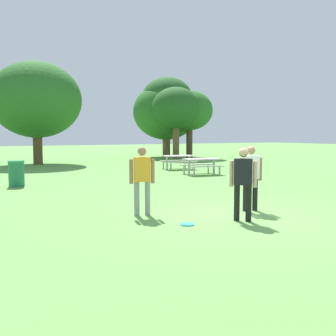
{
  "coord_description": "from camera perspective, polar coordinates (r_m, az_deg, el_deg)",
  "views": [
    {
      "loc": [
        -5.94,
        -7.07,
        1.94
      ],
      "look_at": [
        -0.72,
        2.24,
        1.0
      ],
      "focal_mm": 41.32,
      "sensor_mm": 36.0,
      "label": 1
    }
  ],
  "objects": [
    {
      "name": "tree_slender_mid",
      "position": [
        32.95,
        -0.3,
        8.27
      ],
      "size": [
        5.55,
        5.55,
        6.19
      ],
      "color": "brown",
      "rests_on": "ground"
    },
    {
      "name": "tree_back_right",
      "position": [
        31.5,
        3.19,
        8.4
      ],
      "size": [
        3.75,
        3.75,
        5.44
      ],
      "color": "#4C3823",
      "rests_on": "ground"
    },
    {
      "name": "frisbee",
      "position": [
        8.35,
        2.85,
        -8.31
      ],
      "size": [
        0.3,
        0.3,
        0.03
      ],
      "primitive_type": "cylinder",
      "color": "#2D9EDB",
      "rests_on": "ground"
    },
    {
      "name": "picnic_table_far",
      "position": [
        21.37,
        1.51,
        1.32
      ],
      "size": [
        1.89,
        1.66,
        0.77
      ],
      "color": "beige",
      "rests_on": "ground"
    },
    {
      "name": "person_thrower",
      "position": [
        9.16,
        -3.85,
        -1.23
      ],
      "size": [
        0.59,
        0.32,
        1.64
      ],
      "color": "gray",
      "rests_on": "ground"
    },
    {
      "name": "trash_can_beside_table",
      "position": [
        15.38,
        -21.46,
        -0.76
      ],
      "size": [
        0.59,
        0.59,
        0.96
      ],
      "color": "#237047",
      "rests_on": "ground"
    },
    {
      "name": "tree_back_left",
      "position": [
        32.91,
        -0.13,
        10.04
      ],
      "size": [
        4.3,
        4.3,
        6.7
      ],
      "color": "brown",
      "rests_on": "ground"
    },
    {
      "name": "tree_far_right",
      "position": [
        30.44,
        1.19,
        8.78
      ],
      "size": [
        3.8,
        3.8,
        5.6
      ],
      "color": "brown",
      "rests_on": "ground"
    },
    {
      "name": "tree_broad_center",
      "position": [
        26.36,
        -18.85,
        9.47
      ],
      "size": [
        5.69,
        5.69,
        6.54
      ],
      "color": "brown",
      "rests_on": "ground"
    },
    {
      "name": "person_catcher",
      "position": [
        9.93,
        12.09,
        -0.85
      ],
      "size": [
        0.59,
        0.32,
        1.64
      ],
      "color": "black",
      "rests_on": "ground"
    },
    {
      "name": "ground_plane",
      "position": [
        9.44,
        10.61,
        -6.92
      ],
      "size": [
        120.0,
        120.0,
        0.0
      ],
      "primitive_type": "plane",
      "color": "#609947"
    },
    {
      "name": "person_bystander",
      "position": [
        8.71,
        11.02,
        -1.64
      ],
      "size": [
        0.44,
        0.48,
        1.64
      ],
      "color": "black",
      "rests_on": "ground"
    },
    {
      "name": "picnic_table_near",
      "position": [
        18.63,
        4.98,
        0.76
      ],
      "size": [
        1.88,
        1.65,
        0.77
      ],
      "color": "beige",
      "rests_on": "ground"
    }
  ]
}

